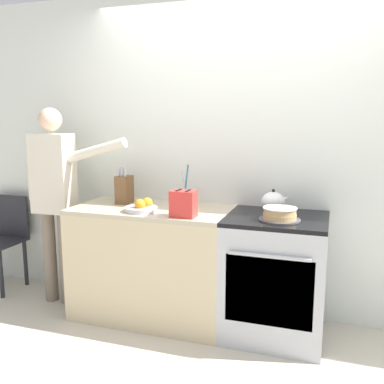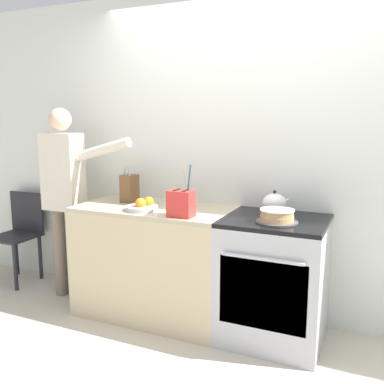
# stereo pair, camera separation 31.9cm
# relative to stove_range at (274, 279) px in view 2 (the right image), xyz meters

# --- Properties ---
(ground_plane) EXTENTS (16.00, 16.00, 0.00)m
(ground_plane) POSITION_rel_stove_range_xyz_m (-0.31, -0.32, -0.45)
(ground_plane) COLOR beige
(wall_back) EXTENTS (8.00, 0.04, 2.60)m
(wall_back) POSITION_rel_stove_range_xyz_m (-0.31, 0.35, 0.85)
(wall_back) COLOR silver
(wall_back) RESTS_ON ground_plane
(counter_cabinet) EXTENTS (1.24, 0.65, 0.90)m
(counter_cabinet) POSITION_rel_stove_range_xyz_m (-0.98, 0.00, -0.00)
(counter_cabinet) COLOR beige
(counter_cabinet) RESTS_ON ground_plane
(stove_range) EXTENTS (0.71, 0.68, 0.90)m
(stove_range) POSITION_rel_stove_range_xyz_m (0.00, 0.00, 0.00)
(stove_range) COLOR #B7BABF
(stove_range) RESTS_ON ground_plane
(layer_cake) EXTENTS (0.29, 0.29, 0.09)m
(layer_cake) POSITION_rel_stove_range_xyz_m (0.03, -0.10, 0.49)
(layer_cake) COLOR #4C4C51
(layer_cake) RESTS_ON stove_range
(tea_kettle) EXTENTS (0.22, 0.18, 0.17)m
(tea_kettle) POSITION_rel_stove_range_xyz_m (-0.05, 0.17, 0.52)
(tea_kettle) COLOR white
(tea_kettle) RESTS_ON stove_range
(knife_block) EXTENTS (0.11, 0.14, 0.30)m
(knife_block) POSITION_rel_stove_range_xyz_m (-1.26, 0.10, 0.57)
(knife_block) COLOR brown
(knife_block) RESTS_ON counter_cabinet
(utensil_crock) EXTENTS (0.11, 0.11, 0.34)m
(utensil_crock) POSITION_rel_stove_range_xyz_m (-0.75, 0.13, 0.52)
(utensil_crock) COLOR #B7BABF
(utensil_crock) RESTS_ON counter_cabinet
(fruit_bowl) EXTENTS (0.25, 0.25, 0.10)m
(fruit_bowl) POSITION_rel_stove_range_xyz_m (-0.99, -0.14, 0.48)
(fruit_bowl) COLOR #B7BABF
(fruit_bowl) RESTS_ON counter_cabinet
(toaster) EXTENTS (0.19, 0.13, 0.19)m
(toaster) POSITION_rel_stove_range_xyz_m (-0.63, -0.21, 0.54)
(toaster) COLOR red
(toaster) RESTS_ON counter_cabinet
(person_baker) EXTENTS (0.94, 0.20, 1.68)m
(person_baker) POSITION_rel_stove_range_xyz_m (-1.86, -0.01, 0.56)
(person_baker) COLOR #7A6B5B
(person_baker) RESTS_ON ground_plane
(dining_chair) EXTENTS (0.40, 0.40, 0.87)m
(dining_chair) POSITION_rel_stove_range_xyz_m (-2.56, 0.13, 0.05)
(dining_chair) COLOR #232328
(dining_chair) RESTS_ON ground_plane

